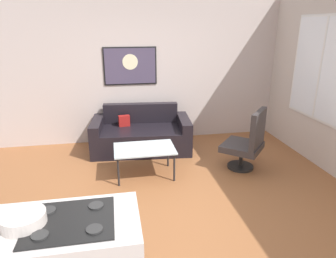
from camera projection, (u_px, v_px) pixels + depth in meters
The scene contains 8 objects.
ground at pixel (170, 203), 3.99m from camera, with size 6.40×6.40×0.04m, color #935933.
back_wall at pixel (146, 69), 5.78m from camera, with size 6.40×0.05×2.80m, color beige.
couch at pixel (141, 135), 5.59m from camera, with size 1.83×1.05×0.79m.
coffee_table at pixel (144, 150), 4.56m from camera, with size 0.90×0.60×0.45m.
armchair at pixel (248, 142), 4.75m from camera, with size 0.82×0.82×0.99m.
mixing_bowl at pixel (24, 220), 2.05m from camera, with size 0.30×0.30×0.09m.
wall_painting at pixel (130, 66), 5.67m from camera, with size 0.99×0.03×0.70m.
window at pixel (321, 69), 4.76m from camera, with size 0.03×1.44×1.64m.
Camera 1 is at (-0.65, -3.39, 2.20)m, focal length 32.48 mm.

